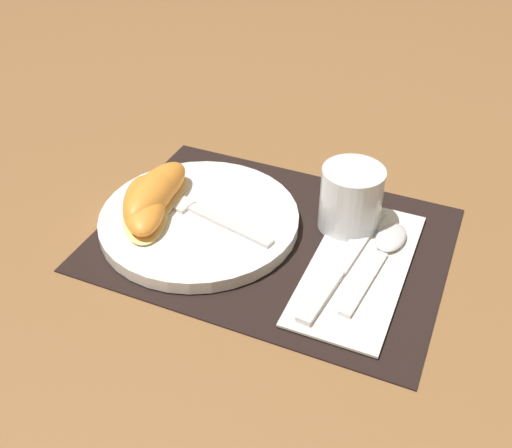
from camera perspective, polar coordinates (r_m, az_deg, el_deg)
ground_plane at (r=0.73m, az=1.54°, el=-1.50°), size 3.00×3.00×0.00m
placemat at (r=0.73m, az=1.54°, el=-1.38°), size 0.41×0.30×0.00m
plate at (r=0.74m, az=-5.41°, el=0.42°), size 0.25×0.25×0.02m
juice_glass at (r=0.73m, az=8.98°, el=2.07°), size 0.08×0.08×0.08m
napkin at (r=0.69m, az=9.76°, el=-4.01°), size 0.11×0.24×0.00m
knife at (r=0.69m, az=8.27°, el=-3.75°), size 0.04×0.22×0.01m
spoon at (r=0.71m, az=12.10°, el=-2.34°), size 0.04×0.17×0.01m
fork at (r=0.74m, az=-5.79°, el=1.45°), size 0.20×0.07×0.00m
citrus_wedge_0 at (r=0.76m, az=-9.36°, el=3.22°), size 0.05×0.12×0.04m
citrus_wedge_1 at (r=0.75m, az=-9.84°, el=2.64°), size 0.06×0.13×0.04m
citrus_wedge_2 at (r=0.74m, az=-10.58°, el=1.71°), size 0.11×0.14×0.03m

